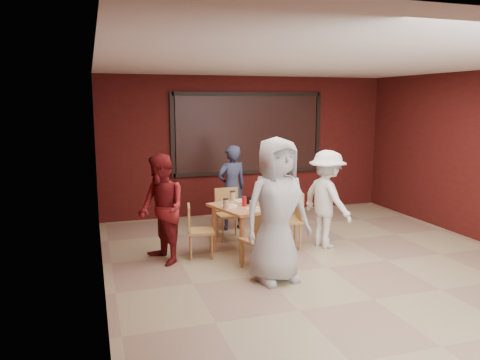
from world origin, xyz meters
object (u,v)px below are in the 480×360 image
object	(u,v)px
diner_left	(162,209)
diner_right	(327,199)
chair_back	(228,210)
chair_right	(292,216)
dining_table	(248,211)
diner_front	(277,210)
diner_back	(232,188)
chair_front	(261,237)
chair_left	(196,228)

from	to	relation	value
diner_left	diner_right	size ratio (longest dim) A/B	1.02
chair_back	chair_right	size ratio (longest dim) A/B	0.94
dining_table	chair_right	distance (m)	0.76
chair_back	diner_front	size ratio (longest dim) A/B	0.45
chair_right	diner_left	size ratio (longest dim) A/B	0.57
chair_back	diner_left	distance (m)	1.57
diner_front	diner_left	bearing A→B (deg)	130.09
chair_right	diner_right	world-z (taller)	diner_right
dining_table	chair_right	bearing A→B (deg)	2.85
diner_back	diner_front	bearing A→B (deg)	77.82
chair_front	chair_left	world-z (taller)	chair_front
diner_back	diner_left	bearing A→B (deg)	35.36
chair_front	diner_back	xyz separation A→B (m)	(0.22, 2.11, 0.30)
chair_front	chair_left	size ratio (longest dim) A/B	1.04
chair_left	chair_right	world-z (taller)	chair_right
chair_back	diner_front	distance (m)	2.08
chair_back	diner_right	xyz separation A→B (m)	(1.35, -0.93, 0.29)
diner_front	chair_right	bearing A→B (deg)	49.25
chair_back	diner_back	xyz separation A→B (m)	(0.22, 0.51, 0.29)
dining_table	diner_right	size ratio (longest dim) A/B	0.76
chair_front	diner_back	size ratio (longest dim) A/B	0.54
chair_back	chair_front	bearing A→B (deg)	-89.97
dining_table	diner_right	xyz separation A→B (m)	(1.28, -0.10, 0.12)
diner_front	diner_back	bearing A→B (deg)	77.37
chair_left	diner_left	xyz separation A→B (m)	(-0.52, -0.10, 0.34)
dining_table	chair_front	xyz separation A→B (m)	(-0.07, -0.77, -0.19)
chair_right	diner_left	distance (m)	2.08
diner_back	chair_left	bearing A→B (deg)	45.65
chair_back	diner_back	distance (m)	0.62
chair_left	diner_left	bearing A→B (deg)	-169.35
chair_back	chair_right	bearing A→B (deg)	-44.53
diner_right	dining_table	bearing A→B (deg)	72.15
chair_front	diner_right	world-z (taller)	diner_right
dining_table	chair_front	world-z (taller)	dining_table
chair_back	diner_right	world-z (taller)	diner_right
dining_table	chair_left	distance (m)	0.83
diner_left	diner_right	world-z (taller)	diner_left
chair_right	diner_right	size ratio (longest dim) A/B	0.58
chair_front	diner_left	xyz separation A→B (m)	(-1.25, 0.71, 0.32)
chair_front	chair_back	world-z (taller)	chair_back
diner_right	diner_back	bearing A→B (deg)	24.69
dining_table	diner_front	bearing A→B (deg)	-90.98
diner_front	diner_right	distance (m)	1.71
dining_table	chair_back	xyz separation A→B (m)	(-0.07, 0.84, -0.18)
diner_front	diner_left	xyz separation A→B (m)	(-1.30, 1.13, -0.15)
diner_back	diner_right	xyz separation A→B (m)	(1.14, -1.44, 0.01)
chair_front	diner_left	world-z (taller)	diner_left
dining_table	diner_back	bearing A→B (deg)	83.88
chair_back	diner_back	world-z (taller)	diner_back
chair_back	chair_right	xyz separation A→B (m)	(0.81, -0.80, 0.03)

